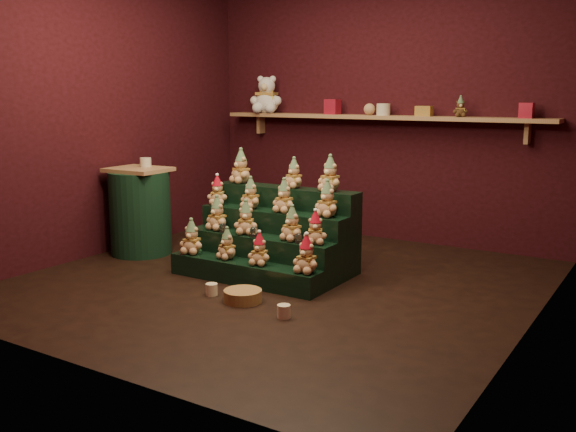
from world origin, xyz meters
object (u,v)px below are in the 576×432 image
Objects in this scene: white_bear at (267,90)px; mini_christmas_tree at (198,250)px; mug_left at (212,289)px; wicker_basket at (243,296)px; snow_globe_a at (223,228)px; mug_right at (284,311)px; snow_globe_c at (299,238)px; riser_tier_front at (244,272)px; side_table at (140,211)px; snow_globe_b at (254,232)px; brown_bear at (460,107)px.

mini_christmas_tree is at bearing -89.42° from white_bear.
mug_left reaches higher than wicker_basket.
white_bear is (-1.10, 2.41, 1.53)m from mug_left.
snow_globe_a reaches higher than mini_christmas_tree.
snow_globe_c is at bearing 113.45° from mug_right.
wicker_basket is (-0.45, 0.13, -0.00)m from mug_right.
snow_globe_c is (0.43, 0.16, 0.31)m from riser_tier_front.
side_table reaches higher than wicker_basket.
mini_christmas_tree is 0.67× the size of white_bear.
snow_globe_b is 0.17× the size of white_bear.
riser_tier_front is at bearing -144.77° from brown_bear.
white_bear reaches higher than snow_globe_a.
wicker_basket is at bearing -105.62° from snow_globe_c.
side_table reaches higher than snow_globe_a.
side_table is (-1.87, 0.12, 0.01)m from snow_globe_c.
white_bear is at bearing 126.08° from mug_right.
snow_globe_c is 0.80m from mug_left.
wicker_basket is (1.72, -0.68, -0.37)m from side_table.
white_bear is 2.24m from brown_bear.
snow_globe_c is (0.77, 0.00, 0.00)m from snow_globe_a.
mini_christmas_tree is 1.80× the size of brown_bear.
brown_bear is at bearing 70.76° from wicker_basket.
snow_globe_c is 1.06m from mini_christmas_tree.
snow_globe_c is 0.92× the size of mug_left.
side_table reaches higher than snow_globe_c.
white_bear is at bearing 129.96° from snow_globe_c.
mug_right is at bearing -32.76° from snow_globe_a.
mug_right is at bearing -23.01° from side_table.
snow_globe_c is 0.10× the size of side_table.
mug_left is (1.42, -0.68, -0.37)m from side_table.
mug_left is 0.98× the size of mug_right.
side_table is at bearing 158.56° from wicker_basket.
wicker_basket is at bearing -54.73° from riser_tier_front.
brown_bear is (2.56, 1.73, 1.00)m from side_table.
brown_bear is at bearing -14.91° from white_bear.
mug_left is (0.58, -0.53, -0.12)m from mini_christmas_tree.
side_table is 2.41× the size of mini_christmas_tree.
snow_globe_b is 0.66m from mug_left.
wicker_basket is (0.30, 0.00, -0.00)m from mug_left.
snow_globe_a is (-0.34, 0.16, 0.31)m from riser_tier_front.
snow_globe_c reaches higher than mug_right.
mug_left is (-0.02, -0.40, -0.04)m from riser_tier_front.
white_bear is (-1.40, 2.40, 1.54)m from wicker_basket.
mug_right reaches higher than mug_left.
snow_globe_b is 0.31× the size of wicker_basket.
side_table is at bearing 169.82° from mini_christmas_tree.
mini_christmas_tree is (0.84, -0.15, -0.25)m from side_table.
side_table is at bearing 173.68° from snow_globe_a.
brown_bear is (1.71, 1.88, 1.25)m from mini_christmas_tree.
mug_right is at bearing -124.37° from brown_bear.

